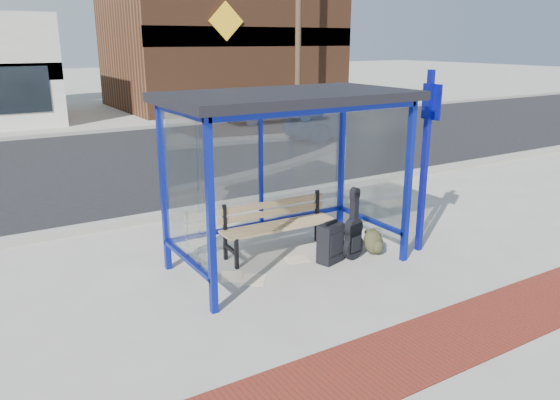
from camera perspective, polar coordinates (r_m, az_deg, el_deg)
ground at (r=7.81m, az=0.83°, el=-6.72°), size 120.00×120.00×0.00m
brick_paver_strip at (r=6.02m, az=14.69°, el=-14.75°), size 60.00×1.00×0.01m
curb_near at (r=10.21m, az=-7.93°, el=-0.90°), size 60.00×0.25×0.12m
street_asphalt at (r=14.90m, az=-15.95°, el=3.88°), size 60.00×10.00×0.00m
curb_far at (r=19.77m, az=-20.13°, el=6.65°), size 60.00×0.25×0.12m
far_sidewalk at (r=21.63m, az=-21.19°, el=7.15°), size 60.00×4.00×0.01m
bus_shelter at (r=7.31m, az=0.60°, el=8.57°), size 3.30×1.80×2.42m
storefront_brown at (r=27.27m, az=-6.10°, el=16.58°), size 10.00×7.08×6.40m
utility_pole_east at (r=23.35m, az=1.94°, el=18.93°), size 1.60×0.24×8.00m
bench at (r=8.06m, az=-0.30°, el=-2.39°), size 1.78×0.50×0.83m
guitar_bag at (r=7.93m, az=7.66°, el=-3.63°), size 0.38×0.18×1.01m
suitcase at (r=7.80m, az=5.29°, el=-4.54°), size 0.41×0.32×0.63m
backpack at (r=8.23m, az=9.80°, el=-4.39°), size 0.32×0.29×0.38m
sign_post at (r=8.18m, az=14.99°, el=4.81°), size 0.11×0.33×2.67m
newspaper_a at (r=7.44m, az=-5.04°, el=-7.99°), size 0.42×0.45×0.01m
newspaper_b at (r=7.33m, az=-2.75°, el=-8.33°), size 0.46×0.48×0.01m
newspaper_c at (r=7.96m, az=1.80°, el=-6.24°), size 0.39×0.34×0.01m
parked_car at (r=21.35m, az=-0.80°, el=9.87°), size 3.97×1.54×1.29m
fire_hydrant at (r=24.74m, az=3.26°, el=10.28°), size 0.37×0.25×0.83m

